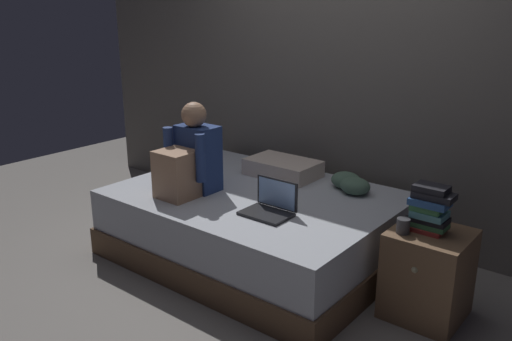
% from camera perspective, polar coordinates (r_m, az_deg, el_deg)
% --- Properties ---
extents(ground_plane, '(8.00, 8.00, 0.00)m').
position_cam_1_polar(ground_plane, '(3.72, -0.54, -11.61)').
color(ground_plane, gray).
extents(wall_back, '(5.60, 0.10, 2.70)m').
position_cam_1_polar(wall_back, '(4.27, 9.84, 11.07)').
color(wall_back, '#605B56').
rests_on(wall_back, ground_plane).
extents(bed, '(2.00, 1.50, 0.50)m').
position_cam_1_polar(bed, '(3.93, -0.04, -5.90)').
color(bed, brown).
rests_on(bed, ground_plane).
extents(nightstand, '(0.44, 0.46, 0.55)m').
position_cam_1_polar(nightstand, '(3.36, 18.07, -10.61)').
color(nightstand, brown).
rests_on(nightstand, ground_plane).
extents(person_sitting, '(0.39, 0.44, 0.66)m').
position_cam_1_polar(person_sitting, '(3.80, -7.20, 1.21)').
color(person_sitting, navy).
rests_on(person_sitting, bed).
extents(laptop, '(0.32, 0.23, 0.22)m').
position_cam_1_polar(laptop, '(3.45, 1.61, -3.80)').
color(laptop, black).
rests_on(laptop, bed).
extents(pillow, '(0.56, 0.36, 0.13)m').
position_cam_1_polar(pillow, '(4.20, 2.93, 0.29)').
color(pillow, beige).
rests_on(pillow, bed).
extents(book_stack, '(0.25, 0.16, 0.28)m').
position_cam_1_polar(book_stack, '(3.21, 18.31, -3.90)').
color(book_stack, '#9E2D28').
rests_on(book_stack, nightstand).
extents(mug, '(0.08, 0.08, 0.09)m').
position_cam_1_polar(mug, '(3.17, 15.63, -5.79)').
color(mug, '#3D3D42').
rests_on(mug, nightstand).
extents(clothes_pile, '(0.34, 0.26, 0.13)m').
position_cam_1_polar(clothes_pile, '(3.91, 10.34, -1.42)').
color(clothes_pile, '#8E3D47').
rests_on(clothes_pile, bed).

